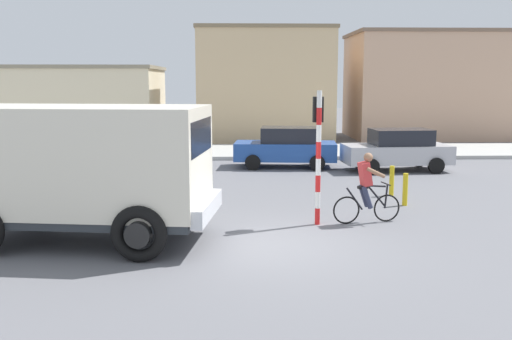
{
  "coord_description": "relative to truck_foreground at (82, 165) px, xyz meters",
  "views": [
    {
      "loc": [
        -0.68,
        -11.74,
        3.43
      ],
      "look_at": [
        -0.22,
        2.5,
        1.2
      ],
      "focal_mm": 40.25,
      "sensor_mm": 36.0,
      "label": 1
    }
  ],
  "objects": [
    {
      "name": "ground_plane",
      "position": [
        3.97,
        -0.33,
        -1.67
      ],
      "size": [
        120.0,
        120.0,
        0.0
      ],
      "primitive_type": "plane",
      "color": "slate"
    },
    {
      "name": "sidewalk_far",
      "position": [
        3.97,
        15.08,
        -1.59
      ],
      "size": [
        80.0,
        5.0,
        0.16
      ],
      "primitive_type": "cube",
      "color": "#ADADA8",
      "rests_on": "ground"
    },
    {
      "name": "truck_foreground",
      "position": [
        0.0,
        0.0,
        0.0
      ],
      "size": [
        5.69,
        3.33,
        2.9
      ],
      "color": "silver",
      "rests_on": "ground"
    },
    {
      "name": "cyclist",
      "position": [
        6.4,
        1.43,
        -0.8
      ],
      "size": [
        1.71,
        0.56,
        1.72
      ],
      "color": "black",
      "rests_on": "ground"
    },
    {
      "name": "traffic_light_pole",
      "position": [
        5.2,
        1.39,
        0.4
      ],
      "size": [
        0.24,
        0.43,
        3.2
      ],
      "color": "red",
      "rests_on": "ground"
    },
    {
      "name": "car_red_near",
      "position": [
        5.22,
        10.55,
        -0.85
      ],
      "size": [
        4.14,
        2.16,
        1.6
      ],
      "color": "#234C9E",
      "rests_on": "ground"
    },
    {
      "name": "car_white_mid",
      "position": [
        9.41,
        9.52,
        -0.85
      ],
      "size": [
        4.11,
        2.1,
        1.6
      ],
      "color": "#B7B7BC",
      "rests_on": "ground"
    },
    {
      "name": "bollard_near",
      "position": [
        7.91,
        3.35,
        -1.22
      ],
      "size": [
        0.14,
        0.14,
        0.9
      ],
      "primitive_type": "cylinder",
      "color": "gold",
      "rests_on": "ground"
    },
    {
      "name": "bollard_far",
      "position": [
        7.91,
        4.75,
        -1.22
      ],
      "size": [
        0.14,
        0.14,
        0.9
      ],
      "primitive_type": "cylinder",
      "color": "gold",
      "rests_on": "ground"
    },
    {
      "name": "building_corner_left",
      "position": [
        -6.18,
        22.08,
        0.46
      ],
      "size": [
        9.78,
        7.05,
        4.26
      ],
      "color": "beige",
      "rests_on": "ground"
    },
    {
      "name": "building_mid_block",
      "position": [
        4.87,
        21.53,
        1.54
      ],
      "size": [
        7.77,
        5.13,
        6.41
      ],
      "color": "#D1B284",
      "rests_on": "ground"
    },
    {
      "name": "building_corner_right",
      "position": [
        15.45,
        22.51,
        1.47
      ],
      "size": [
        10.74,
        6.07,
        6.27
      ],
      "color": "tan",
      "rests_on": "ground"
    }
  ]
}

